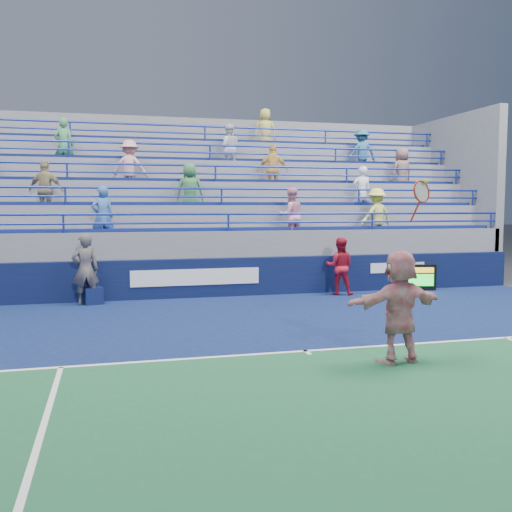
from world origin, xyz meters
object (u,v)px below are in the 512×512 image
object	(u,v)px
tennis_player	(399,306)
line_judge	(85,269)
ball_girl	(340,266)
serve_speed_board	(417,278)
judge_chair	(93,295)

from	to	relation	value
tennis_player	line_judge	distance (m)	8.73
tennis_player	line_judge	bearing A→B (deg)	126.51
tennis_player	ball_girl	xyz separation A→B (m)	(1.88, 6.97, -0.11)
serve_speed_board	ball_girl	distance (m)	2.63
judge_chair	line_judge	world-z (taller)	line_judge
serve_speed_board	judge_chair	distance (m)	9.49
line_judge	ball_girl	size ratio (longest dim) A/B	1.12
line_judge	ball_girl	world-z (taller)	line_judge
tennis_player	ball_girl	distance (m)	7.22
tennis_player	ball_girl	world-z (taller)	tennis_player
serve_speed_board	judge_chair	xyz separation A→B (m)	(-9.49, -0.04, -0.14)
tennis_player	line_judge	xyz separation A→B (m)	(-5.19, 7.01, -0.01)
tennis_player	judge_chair	bearing A→B (deg)	125.37
serve_speed_board	line_judge	size ratio (longest dim) A/B	0.62
ball_girl	tennis_player	bearing A→B (deg)	98.16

